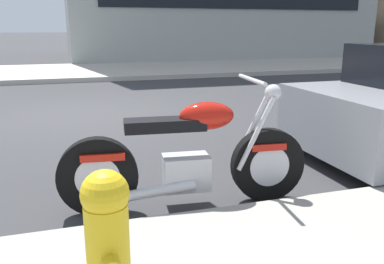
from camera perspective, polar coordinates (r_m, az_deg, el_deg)
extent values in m
plane|color=#333335|center=(7.68, -15.01, 2.37)|extent=(260.00, 260.00, 0.00)
cube|color=#ADA89E|center=(19.13, 22.99, 8.94)|extent=(120.00, 5.00, 0.14)
cube|color=silver|center=(3.85, -12.26, -9.49)|extent=(0.12, 2.20, 0.01)
cylinder|color=black|center=(3.76, 10.56, -4.55)|extent=(0.68, 0.18, 0.67)
cylinder|color=silver|center=(3.76, 10.56, -4.55)|extent=(0.38, 0.16, 0.37)
cylinder|color=black|center=(3.51, -13.10, -6.10)|extent=(0.68, 0.18, 0.67)
cylinder|color=silver|center=(3.51, -13.10, -6.10)|extent=(0.38, 0.16, 0.37)
cube|color=silver|center=(3.57, -0.83, -5.67)|extent=(0.42, 0.30, 0.30)
cube|color=black|center=(3.41, -3.83, 1.04)|extent=(0.70, 0.29, 0.10)
ellipsoid|color=#B7190F|center=(3.46, 2.07, 2.28)|extent=(0.50, 0.29, 0.24)
cube|color=#B7190F|center=(3.45, -12.44, -3.18)|extent=(0.38, 0.22, 0.06)
cube|color=#B7190F|center=(3.70, 10.41, -1.86)|extent=(0.33, 0.19, 0.06)
cylinder|color=silver|center=(3.69, 8.25, 0.26)|extent=(0.34, 0.08, 0.65)
cylinder|color=silver|center=(3.56, 9.00, -0.29)|extent=(0.34, 0.08, 0.65)
cylinder|color=silver|center=(3.52, 8.41, 7.30)|extent=(0.10, 0.62, 0.04)
sphere|color=silver|center=(3.61, 11.34, 5.42)|extent=(0.15, 0.15, 0.15)
cylinder|color=silver|center=(3.43, -5.37, -8.36)|extent=(0.71, 0.16, 0.16)
cylinder|color=black|center=(5.73, 19.28, 1.18)|extent=(0.62, 0.22, 0.62)
cylinder|color=gold|center=(2.19, -11.66, -16.82)|extent=(0.22, 0.22, 0.57)
sphere|color=gold|center=(2.03, -12.15, -8.49)|extent=(0.24, 0.24, 0.24)
cylinder|color=gold|center=(2.29, -12.06, -14.43)|extent=(0.10, 0.08, 0.10)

